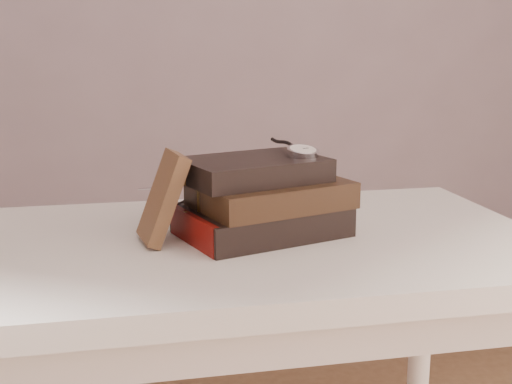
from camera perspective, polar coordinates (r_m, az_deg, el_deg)
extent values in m
cube|color=silver|center=(1.15, -0.54, -4.78)|extent=(1.00, 0.60, 0.04)
cube|color=white|center=(1.17, -0.53, -7.59)|extent=(0.88, 0.49, 0.08)
cylinder|color=white|center=(1.64, 13.70, -13.61)|extent=(0.05, 0.05, 0.71)
cube|color=black|center=(1.15, 0.49, -2.43)|extent=(0.31, 0.25, 0.05)
cube|color=beige|center=(1.15, 0.63, -2.41)|extent=(0.29, 0.24, 0.04)
cube|color=gold|center=(1.12, -5.95, -2.95)|extent=(0.01, 0.01, 0.05)
cube|color=#690D09|center=(1.09, -5.33, -3.28)|extent=(0.06, 0.16, 0.05)
cube|color=black|center=(1.14, 1.29, -0.16)|extent=(0.29, 0.24, 0.04)
cube|color=beige|center=(1.14, 1.43, -0.15)|extent=(0.28, 0.22, 0.03)
cube|color=gold|center=(1.10, -4.77, -0.59)|extent=(0.01, 0.01, 0.04)
cube|color=black|center=(1.13, -0.26, 1.93)|extent=(0.27, 0.22, 0.04)
cube|color=beige|center=(1.13, -0.12, 1.95)|extent=(0.26, 0.21, 0.03)
cube|color=gold|center=(1.10, -5.96, 1.59)|extent=(0.01, 0.01, 0.04)
cube|color=#432B19|center=(1.10, -7.91, -0.47)|extent=(0.09, 0.10, 0.15)
cylinder|color=silver|center=(1.15, 4.01, 3.40)|extent=(0.07, 0.07, 0.02)
cylinder|color=white|center=(1.15, 4.02, 3.65)|extent=(0.06, 0.06, 0.01)
torus|color=silver|center=(1.15, 4.02, 3.62)|extent=(0.06, 0.06, 0.01)
cylinder|color=silver|center=(1.17, 3.15, 3.63)|extent=(0.01, 0.01, 0.01)
cube|color=black|center=(1.15, 3.84, 3.75)|extent=(0.01, 0.01, 0.00)
cube|color=black|center=(1.15, 4.25, 3.72)|extent=(0.01, 0.00, 0.00)
sphere|color=black|center=(1.18, 3.06, 3.97)|extent=(0.01, 0.01, 0.01)
sphere|color=black|center=(1.19, 2.88, 4.09)|extent=(0.01, 0.01, 0.01)
sphere|color=black|center=(1.19, 2.71, 4.18)|extent=(0.01, 0.01, 0.01)
sphere|color=black|center=(1.20, 2.54, 4.24)|extent=(0.01, 0.01, 0.01)
sphere|color=black|center=(1.21, 2.37, 4.27)|extent=(0.01, 0.01, 0.01)
sphere|color=black|center=(1.22, 2.20, 4.28)|extent=(0.01, 0.01, 0.01)
sphere|color=black|center=(1.23, 2.04, 4.28)|extent=(0.01, 0.01, 0.01)
sphere|color=black|center=(1.23, 1.88, 4.29)|extent=(0.01, 0.01, 0.01)
sphere|color=black|center=(1.24, 1.72, 4.34)|extent=(0.01, 0.01, 0.01)
sphere|color=black|center=(1.25, 1.56, 4.41)|extent=(0.01, 0.01, 0.01)
sphere|color=black|center=(1.26, 1.40, 4.51)|extent=(0.01, 0.01, 0.01)
torus|color=silver|center=(1.15, -6.81, 0.20)|extent=(0.06, 0.03, 0.05)
torus|color=silver|center=(1.18, -4.25, 0.50)|extent=(0.06, 0.03, 0.05)
cylinder|color=silver|center=(1.16, -5.52, 0.51)|extent=(0.02, 0.01, 0.00)
cylinder|color=silver|center=(1.20, -8.99, 0.30)|extent=(0.04, 0.11, 0.03)
cylinder|color=silver|center=(1.24, -4.43, 0.82)|extent=(0.04, 0.11, 0.03)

